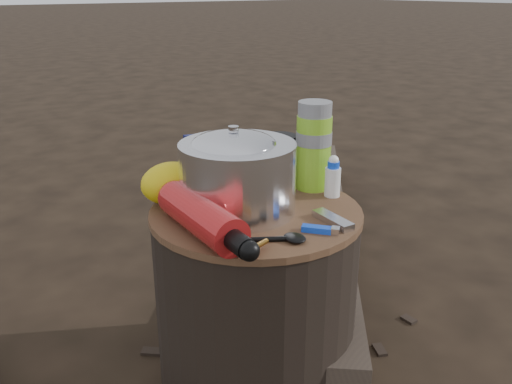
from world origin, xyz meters
TOP-DOWN VIEW (x-y plane):
  - ground at (0.00, 0.00)m, footprint 60.00×60.00m
  - stump at (0.00, 0.00)m, footprint 0.47×0.47m
  - log_main at (0.55, 0.45)m, footprint 1.37×1.51m
  - log_small at (0.49, 0.66)m, footprint 0.85×1.17m
  - foil_windscreen at (-0.04, 0.02)m, footprint 0.26×0.26m
  - camping_pot at (-0.04, 0.03)m, footprint 0.18×0.18m
  - fuel_bottle at (-0.17, -0.04)m, footprint 0.10×0.33m
  - thermos at (0.20, 0.03)m, footprint 0.09×0.09m
  - travel_mug at (0.16, 0.11)m, footprint 0.08×0.08m
  - stuff_sack at (-0.13, 0.15)m, footprint 0.14×0.11m
  - food_pouch at (-0.00, 0.20)m, footprint 0.11×0.05m
  - lighter at (0.03, -0.17)m, footprint 0.06×0.07m
  - multitool at (0.09, -0.16)m, footprint 0.04×0.11m
  - spork at (-0.10, -0.14)m, footprint 0.15×0.11m
  - squeeze_bottle at (0.20, -0.04)m, footprint 0.04×0.04m

SIDE VIEW (x-z plane):
  - ground at x=0.00m, z-range 0.00..0.00m
  - log_small at x=0.49m, z-range 0.00..0.10m
  - log_main at x=0.55m, z-range 0.00..0.15m
  - stump at x=0.00m, z-range 0.00..0.44m
  - spork at x=-0.10m, z-range 0.44..0.45m
  - lighter at x=0.03m, z-range 0.44..0.45m
  - multitool at x=0.09m, z-range 0.44..0.45m
  - fuel_bottle at x=-0.17m, z-range 0.44..0.52m
  - squeeze_bottle at x=0.20m, z-range 0.44..0.53m
  - stuff_sack at x=-0.13m, z-range 0.44..0.53m
  - travel_mug at x=0.16m, z-range 0.44..0.56m
  - food_pouch at x=0.00m, z-range 0.44..0.57m
  - foil_windscreen at x=-0.04m, z-range 0.44..0.59m
  - camping_pot at x=-0.04m, z-range 0.44..0.62m
  - thermos at x=0.20m, z-range 0.44..0.65m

